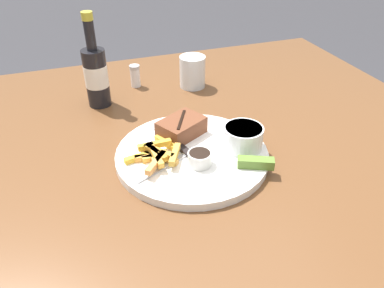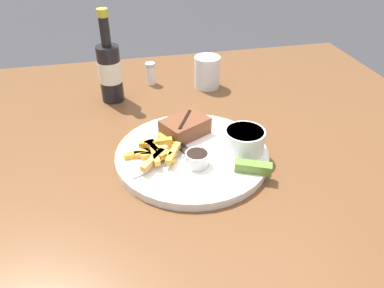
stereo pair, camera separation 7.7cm
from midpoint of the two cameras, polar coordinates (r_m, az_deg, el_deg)
name	(u,v)px [view 1 (the left image)]	position (r m, az deg, el deg)	size (l,w,h in m)	color
dining_table	(192,184)	(0.85, -2.58, -6.14)	(1.35, 1.23, 0.76)	brown
dinner_plate	(192,155)	(0.81, -2.72, -1.80)	(0.33, 0.33, 0.02)	white
steak_portion	(182,127)	(0.85, -4.12, 2.49)	(0.12, 0.11, 0.04)	brown
fries_pile	(157,154)	(0.78, -8.17, -1.59)	(0.12, 0.14, 0.02)	gold
coleslaw_cup	(243,136)	(0.80, 5.10, 1.09)	(0.09, 0.09, 0.05)	white
dipping_sauce_cup	(201,158)	(0.76, -1.48, -2.18)	(0.05, 0.05, 0.03)	silver
pickle_spear	(256,163)	(0.76, 6.85, -2.96)	(0.08, 0.05, 0.02)	#567A2D
fork_utensil	(161,168)	(0.76, -7.69, -3.82)	(0.13, 0.07, 0.00)	#B7B7BC
knife_utensil	(176,143)	(0.82, -5.18, 0.04)	(0.06, 0.16, 0.01)	#B7B7BC
beer_bottle	(96,74)	(1.02, -16.55, 10.11)	(0.06, 0.06, 0.25)	black
drinking_glass	(192,72)	(1.10, -1.95, 10.91)	(0.07, 0.07, 0.09)	silver
salt_shaker	(135,76)	(1.13, -10.62, 10.14)	(0.03, 0.03, 0.07)	white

